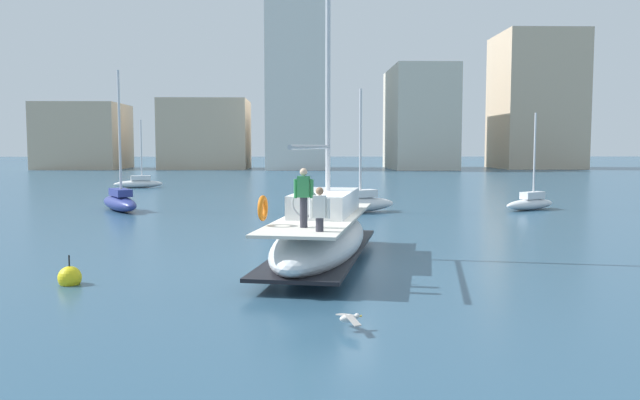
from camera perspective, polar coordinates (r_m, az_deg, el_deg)
ground_plane at (r=19.29m, az=1.17°, el=-6.01°), size 400.00×400.00×0.00m
main_sailboat at (r=19.87m, az=0.19°, el=-3.05°), size 4.23×9.88×11.86m
moored_sloop_near at (r=37.49m, az=-17.43°, el=-0.07°), size 3.70×5.16×7.77m
moored_sloop_far at (r=34.79m, az=3.11°, el=-0.26°), size 5.13×3.58×6.70m
moored_catamaran at (r=38.25m, az=18.25°, el=-0.18°), size 3.73×2.83×5.50m
moored_cutter_left at (r=57.59m, az=-15.86°, el=1.51°), size 4.21×2.15×5.88m
seagull at (r=12.78m, az=2.60°, el=-10.47°), size 0.50×0.92×0.17m
mooring_buoy at (r=18.11m, az=-21.42°, el=-6.47°), size 0.61×0.61×0.90m
waterfront_buildings at (r=103.46m, az=2.59°, el=8.30°), size 85.57×17.63×27.74m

